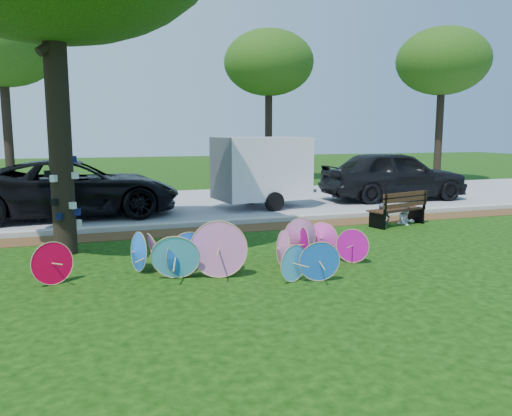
% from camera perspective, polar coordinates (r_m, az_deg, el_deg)
% --- Properties ---
extents(ground, '(90.00, 90.00, 0.00)m').
position_cam_1_polar(ground, '(8.13, 1.13, -8.45)').
color(ground, black).
rests_on(ground, ground).
extents(mulch_strip, '(90.00, 1.00, 0.01)m').
position_cam_1_polar(mulch_strip, '(12.34, -5.89, -2.59)').
color(mulch_strip, '#472D16').
rests_on(mulch_strip, ground).
extents(curb, '(90.00, 0.30, 0.12)m').
position_cam_1_polar(curb, '(13.00, -6.57, -1.78)').
color(curb, '#B7B5AD').
rests_on(curb, ground).
extents(street, '(90.00, 8.00, 0.01)m').
position_cam_1_polar(street, '(17.04, -9.45, 0.42)').
color(street, gray).
rests_on(street, ground).
extents(parasol_pile, '(5.86, 2.06, 0.97)m').
position_cam_1_polar(parasol_pile, '(8.63, -2.88, -4.87)').
color(parasol_pile, '#E535B0').
rests_on(parasol_pile, ground).
extents(black_van, '(5.94, 2.83, 1.64)m').
position_cam_1_polar(black_van, '(15.15, -20.07, 2.12)').
color(black_van, black).
rests_on(black_van, ground).
extents(dark_pickup, '(5.29, 2.29, 1.78)m').
position_cam_1_polar(dark_pickup, '(18.58, 15.47, 3.63)').
color(dark_pickup, black).
rests_on(dark_pickup, ground).
extents(cargo_trailer, '(2.99, 2.10, 2.56)m').
position_cam_1_polar(cargo_trailer, '(15.98, 0.65, 4.60)').
color(cargo_trailer, white).
rests_on(cargo_trailer, ground).
extents(park_bench, '(1.80, 1.07, 0.88)m').
position_cam_1_polar(park_bench, '(13.47, 15.72, -0.05)').
color(park_bench, black).
rests_on(park_bench, ground).
extents(person_left, '(0.41, 0.27, 1.12)m').
position_cam_1_polar(person_left, '(13.30, 14.37, 0.43)').
color(person_left, '#353A49').
rests_on(person_left, ground).
extents(person_right, '(0.57, 0.46, 1.08)m').
position_cam_1_polar(person_right, '(13.69, 16.83, 0.47)').
color(person_right, silver).
rests_on(person_right, ground).
extents(bg_trees, '(23.77, 7.52, 7.40)m').
position_cam_1_polar(bg_trees, '(23.65, -0.41, 16.77)').
color(bg_trees, black).
rests_on(bg_trees, ground).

